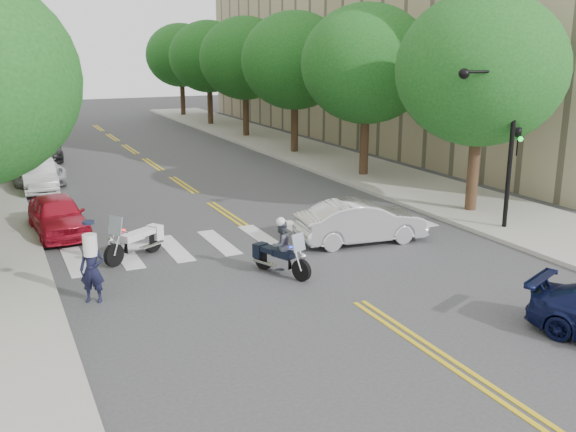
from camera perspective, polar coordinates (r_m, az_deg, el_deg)
ground at (r=16.83m, az=6.33°, el=-7.64°), size 140.00×140.00×0.00m
sidewalk_right at (r=39.92m, az=1.48°, el=5.75°), size 5.00×60.00×0.15m
tree_r_0 at (r=25.68m, az=16.75°, el=12.36°), size 6.40×6.40×8.45m
tree_r_1 at (r=32.10m, az=7.01°, el=13.25°), size 6.40×6.40×8.45m
tree_r_2 at (r=39.11m, az=0.59°, el=13.63°), size 6.40×6.40×8.45m
tree_r_3 at (r=46.43m, az=-3.85°, el=13.80°), size 6.40×6.40×8.45m
tree_r_4 at (r=53.95m, az=-7.07°, el=13.88°), size 6.40×6.40×8.45m
tree_r_5 at (r=61.59m, az=-9.50°, el=13.91°), size 6.40×6.40×8.45m
traffic_signal_pole at (r=23.25m, az=18.52°, el=7.47°), size 2.82×0.42×6.00m
motorcycle_police at (r=18.47m, az=-0.75°, el=-2.94°), size 1.05×2.03×1.72m
motorcycle_parked at (r=20.57m, az=-13.16°, el=-2.15°), size 2.10×1.52×1.52m
officer_standing at (r=17.22m, az=-17.02°, el=-4.59°), size 0.76×0.67×1.75m
convertible at (r=21.62m, az=6.51°, el=-0.50°), size 4.50×2.01×1.43m
parked_car_a at (r=23.76m, az=-19.79°, el=0.08°), size 1.93×4.24×1.41m
parked_car_b at (r=31.37m, az=-21.31°, el=3.34°), size 1.48×4.16×1.37m
parked_car_c at (r=33.24m, az=-21.57°, el=3.91°), size 2.64×5.08×1.37m
parked_car_d at (r=39.80m, az=-20.71°, el=5.58°), size 2.07×4.46×1.26m
parked_car_e at (r=44.59m, az=-22.70°, el=6.31°), size 1.87×3.88×1.28m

